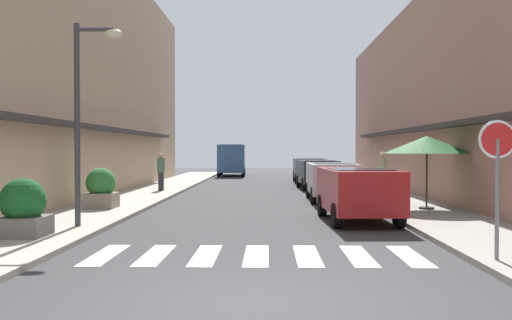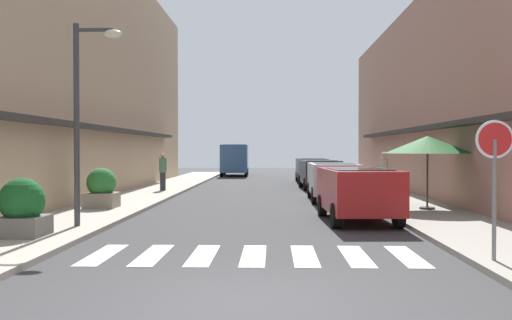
% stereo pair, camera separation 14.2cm
% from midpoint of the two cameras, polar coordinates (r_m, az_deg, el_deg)
% --- Properties ---
extents(ground_plane, '(80.28, 80.28, 0.00)m').
position_cam_midpoint_polar(ground_plane, '(21.94, 0.94, -4.16)').
color(ground_plane, '#38383A').
extents(sidewalk_left, '(2.62, 51.09, 0.12)m').
position_cam_midpoint_polar(sidewalk_left, '(22.58, -12.00, -3.88)').
color(sidewalk_left, '#ADA899').
rests_on(sidewalk_left, ground_plane).
extents(sidewalk_right, '(2.62, 51.09, 0.12)m').
position_cam_midpoint_polar(sidewalk_right, '(22.45, 13.97, -3.92)').
color(sidewalk_right, '#9E998E').
rests_on(sidewalk_right, ground_plane).
extents(building_row_left, '(5.50, 34.84, 10.60)m').
position_cam_midpoint_polar(building_row_left, '(24.67, -20.31, 8.69)').
color(building_row_left, tan).
rests_on(building_row_left, ground_plane).
extents(building_row_right, '(5.50, 34.84, 8.36)m').
position_cam_midpoint_polar(building_row_right, '(24.34, 22.43, 6.12)').
color(building_row_right, '#A87A6B').
rests_on(building_row_right, ground_plane).
extents(crosswalk, '(6.15, 2.20, 0.01)m').
position_cam_midpoint_polar(crosswalk, '(10.79, 0.14, -9.54)').
color(crosswalk, silver).
rests_on(crosswalk, ground_plane).
extents(parked_car_near, '(1.96, 4.07, 1.47)m').
position_cam_midpoint_polar(parked_car_near, '(15.93, 10.38, -2.82)').
color(parked_car_near, maroon).
rests_on(parked_car_near, ground_plane).
extents(parked_car_mid, '(1.84, 4.16, 1.47)m').
position_cam_midpoint_polar(parked_car_mid, '(22.24, 7.90, -1.72)').
color(parked_car_mid, silver).
rests_on(parked_car_mid, ground_plane).
extents(parked_car_far, '(1.95, 4.16, 1.47)m').
position_cam_midpoint_polar(parked_car_far, '(28.83, 6.48, -1.09)').
color(parked_car_far, black).
rests_on(parked_car_far, ground_plane).
extents(parked_car_distant, '(1.83, 4.36, 1.47)m').
position_cam_midpoint_polar(parked_car_distant, '(34.64, 5.67, -0.73)').
color(parked_car_distant, black).
rests_on(parked_car_distant, ground_plane).
extents(delivery_van, '(2.13, 5.45, 2.37)m').
position_cam_midpoint_polar(delivery_van, '(43.27, -2.04, 0.27)').
color(delivery_van, '#33598C').
rests_on(delivery_van, ground_plane).
extents(round_street_sign, '(0.65, 0.07, 2.37)m').
position_cam_midpoint_polar(round_street_sign, '(10.42, 23.13, 0.62)').
color(round_street_sign, slate).
rests_on(round_street_sign, sidewalk_right).
extents(street_lamp, '(1.19, 0.28, 4.94)m').
position_cam_midpoint_polar(street_lamp, '(14.54, -16.50, 5.65)').
color(street_lamp, '#38383D').
rests_on(street_lamp, sidewalk_left).
extents(cafe_umbrella, '(2.69, 2.69, 2.30)m').
position_cam_midpoint_polar(cafe_umbrella, '(18.67, 17.00, 1.46)').
color(cafe_umbrella, '#262626').
rests_on(cafe_umbrella, sidewalk_right).
extents(planter_corner, '(1.00, 1.00, 1.26)m').
position_cam_midpoint_polar(planter_corner, '(13.29, -22.10, -4.52)').
color(planter_corner, slate).
rests_on(planter_corner, sidewalk_left).
extents(planter_midblock, '(0.99, 0.99, 1.28)m').
position_cam_midpoint_polar(planter_midblock, '(18.97, -15.01, -2.81)').
color(planter_midblock, gray).
rests_on(planter_midblock, sidewalk_left).
extents(planter_far, '(0.89, 0.89, 1.19)m').
position_cam_midpoint_polar(planter_far, '(22.71, 12.60, -2.21)').
color(planter_far, gray).
rests_on(planter_far, sidewalk_right).
extents(pedestrian_walking_near, '(0.34, 0.34, 1.78)m').
position_cam_midpoint_polar(pedestrian_walking_near, '(24.68, 12.83, -1.13)').
color(pedestrian_walking_near, '#282B33').
rests_on(pedestrian_walking_near, sidewalk_right).
extents(pedestrian_walking_far, '(0.34, 0.34, 1.71)m').
position_cam_midpoint_polar(pedestrian_walking_far, '(26.40, -9.16, -1.08)').
color(pedestrian_walking_far, '#282B33').
rests_on(pedestrian_walking_far, sidewalk_left).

